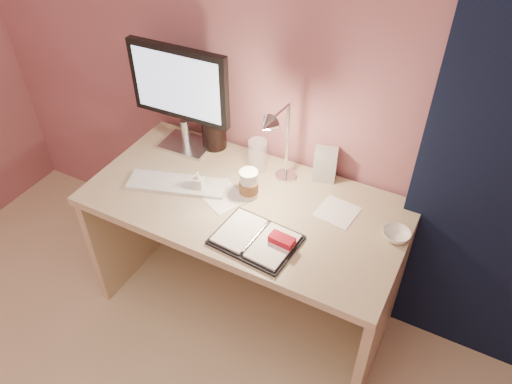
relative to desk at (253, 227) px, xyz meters
The scene contains 13 objects.
desk is the anchor object (origin of this frame).
monitor 0.72m from the desk, 161.99° to the left, with size 0.50×0.18×0.53m.
keyboard 0.42m from the desk, 158.13° to the right, with size 0.45×0.13×0.02m, color white.
planner 0.39m from the desk, 58.38° to the right, with size 0.34×0.27×0.05m.
paper_b 0.45m from the desk, ahead, with size 0.16×0.16×0.00m, color white.
paper_c 0.26m from the desk, 131.10° to the right, with size 0.16×0.16×0.00m, color white.
coffee_cup 0.29m from the desk, 90.75° to the right, with size 0.08×0.08×0.14m.
clear_cup 0.34m from the desk, 110.77° to the left, with size 0.09×0.09×0.15m, color white.
bowl 0.69m from the desk, ahead, with size 0.11×0.11×0.04m, color white.
lotion_bottle 0.37m from the desk, 153.70° to the right, with size 0.05×0.05×0.10m, color silver.
dark_jar 0.50m from the desk, 146.76° to the left, with size 0.12×0.12×0.17m, color black.
product_box 0.45m from the desk, 44.11° to the left, with size 0.10×0.08×0.15m, color #AFAEAA.
desk_lamp 0.50m from the desk, 27.23° to the left, with size 0.10×0.25×0.41m.
Camera 1 is at (0.80, -0.03, 2.18)m, focal length 35.00 mm.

